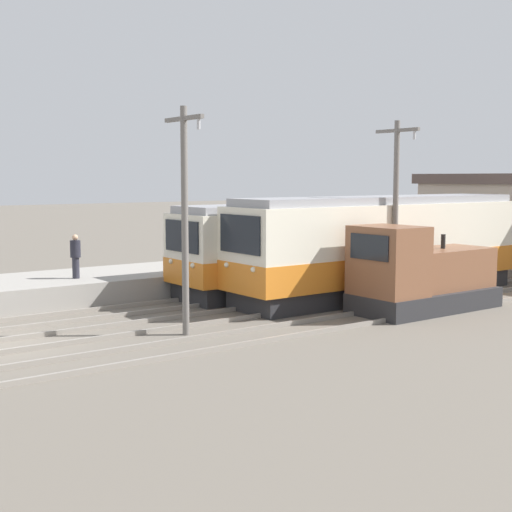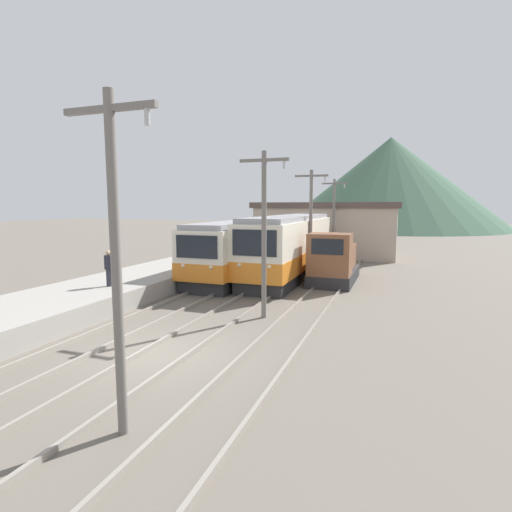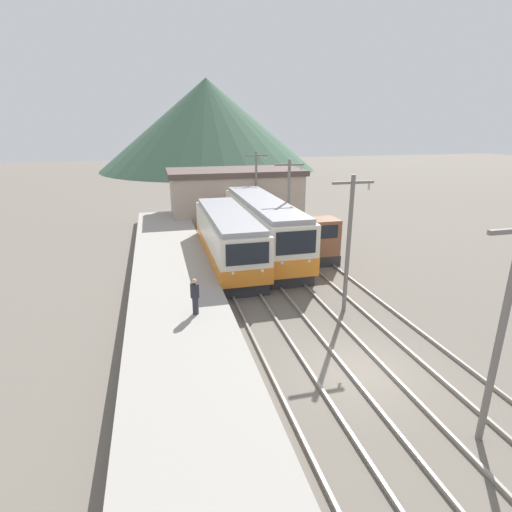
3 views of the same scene
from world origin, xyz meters
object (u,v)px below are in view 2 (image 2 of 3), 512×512
shunting_locomotive (334,262)px  catenary_mast_far (311,220)px  catenary_mast_distant (334,217)px  person_on_platform (109,267)px  commuter_train_center (290,248)px  catenary_mast_near (116,253)px  commuter_train_left (239,252)px  catenary_mast_mid (264,228)px

shunting_locomotive → catenary_mast_far: (-1.49, 0.36, 2.41)m
catenary_mast_distant → person_on_platform: size_ratio=4.04×
commuter_train_center → catenary_mast_far: 2.52m
shunting_locomotive → catenary_mast_near: (-1.49, -17.20, 2.41)m
catenary_mast_near → catenary_mast_distant: (0.00, 26.33, 0.00)m
commuter_train_left → catenary_mast_mid: (4.31, -7.86, 1.96)m
commuter_train_left → commuter_train_center: (2.80, 1.78, 0.14)m
catenary_mast_far → catenary_mast_distant: 8.78m
commuter_train_left → catenary_mast_near: catenary_mast_near is taller
shunting_locomotive → person_on_platform: bearing=-134.9°
person_on_platform → shunting_locomotive: bearing=45.1°
commuter_train_left → shunting_locomotive: bearing=5.5°
commuter_train_left → catenary_mast_mid: catenary_mast_mid is taller
catenary_mast_near → catenary_mast_distant: bearing=90.0°
shunting_locomotive → catenary_mast_mid: size_ratio=0.84×
commuter_train_center → catenary_mast_mid: bearing=-81.1°
shunting_locomotive → catenary_mast_near: catenary_mast_near is taller
shunting_locomotive → catenary_mast_distant: size_ratio=0.84×
person_on_platform → catenary_mast_distant: bearing=67.9°
commuter_train_left → catenary_mast_near: bearing=-75.5°
commuter_train_center → shunting_locomotive: commuter_train_center is taller
commuter_train_left → commuter_train_center: 3.32m
commuter_train_center → catenary_mast_mid: size_ratio=2.04×
commuter_train_left → catenary_mast_distant: (4.31, 9.69, 1.96)m
commuter_train_center → shunting_locomotive: (3.00, -1.22, -0.58)m
commuter_train_left → catenary_mast_far: (4.31, 0.91, 1.96)m
commuter_train_left → catenary_mast_far: bearing=12.0°
catenary_mast_near → catenary_mast_distant: 26.33m
shunting_locomotive → commuter_train_left: bearing=-174.5°
catenary_mast_near → person_on_platform: (-7.28, 8.38, -1.86)m
commuter_train_left → catenary_mast_mid: size_ratio=1.67×
catenary_mast_near → catenary_mast_mid: 8.78m
shunting_locomotive → catenary_mast_far: size_ratio=0.84×
person_on_platform → catenary_mast_near: bearing=-49.0°
catenary_mast_far → catenary_mast_distant: same height
commuter_train_left → catenary_mast_far: size_ratio=1.67×
catenary_mast_mid → commuter_train_left: bearing=118.7°
catenary_mast_mid → person_on_platform: catenary_mast_mid is taller
shunting_locomotive → catenary_mast_near: size_ratio=0.84×
commuter_train_left → person_on_platform: size_ratio=6.77×
catenary_mast_mid → person_on_platform: bearing=-176.9°
commuter_train_center → catenary_mast_distant: catenary_mast_distant is taller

